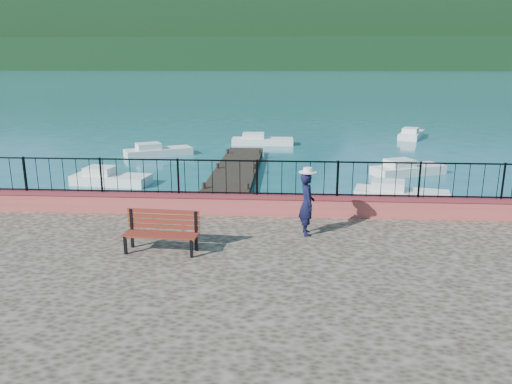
# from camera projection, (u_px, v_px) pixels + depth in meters

# --- Properties ---
(ground) EXTENTS (2000.00, 2000.00, 0.00)m
(ground) POSITION_uv_depth(u_px,v_px,m) (260.00, 319.00, 10.72)
(ground) COLOR #19596B
(ground) RESTS_ON ground
(parapet) EXTENTS (28.00, 0.46, 0.58)m
(parapet) POSITION_uv_depth(u_px,v_px,m) (268.00, 205.00, 13.91)
(parapet) COLOR #C3464F
(parapet) RESTS_ON promenade
(railing) EXTENTS (27.00, 0.05, 0.95)m
(railing) POSITION_uv_depth(u_px,v_px,m) (268.00, 178.00, 13.72)
(railing) COLOR black
(railing) RESTS_ON parapet
(dock) EXTENTS (2.00, 16.00, 0.30)m
(dock) POSITION_uv_depth(u_px,v_px,m) (231.00, 181.00, 22.39)
(dock) COLOR #2D231C
(dock) RESTS_ON ground
(far_forest) EXTENTS (900.00, 60.00, 18.00)m
(far_forest) POSITION_uv_depth(u_px,v_px,m) (289.00, 55.00, 297.89)
(far_forest) COLOR black
(far_forest) RESTS_ON ground
(foothills) EXTENTS (900.00, 120.00, 44.00)m
(foothills) POSITION_uv_depth(u_px,v_px,m) (290.00, 37.00, 352.47)
(foothills) COLOR black
(foothills) RESTS_ON ground
(companion_hill) EXTENTS (448.00, 384.00, 180.00)m
(companion_hill) POSITION_uv_depth(u_px,v_px,m) (494.00, 66.00, 536.97)
(companion_hill) COLOR #142D23
(companion_hill) RESTS_ON ground
(park_bench) EXTENTS (1.71, 0.67, 0.93)m
(park_bench) POSITION_uv_depth(u_px,v_px,m) (162.00, 240.00, 11.20)
(park_bench) COLOR black
(park_bench) RESTS_ON promenade
(person) EXTENTS (0.46, 0.63, 1.57)m
(person) POSITION_uv_depth(u_px,v_px,m) (307.00, 204.00, 12.22)
(person) COLOR black
(person) RESTS_ON promenade
(hat) EXTENTS (0.44, 0.44, 0.12)m
(hat) POSITION_uv_depth(u_px,v_px,m) (308.00, 170.00, 12.00)
(hat) COLOR white
(hat) RESTS_ON person
(boat_0) EXTENTS (3.59, 1.74, 0.80)m
(boat_0) POSITION_uv_depth(u_px,v_px,m) (111.00, 175.00, 22.36)
(boat_0) COLOR white
(boat_0) RESTS_ON ground
(boat_1) EXTENTS (3.81, 2.07, 0.80)m
(boat_1) POSITION_uv_depth(u_px,v_px,m) (402.00, 191.00, 19.70)
(boat_1) COLOR white
(boat_1) RESTS_ON ground
(boat_2) EXTENTS (3.81, 2.68, 0.80)m
(boat_2) POSITION_uv_depth(u_px,v_px,m) (409.00, 166.00, 24.31)
(boat_2) COLOR silver
(boat_2) RESTS_ON ground
(boat_3) EXTENTS (3.98, 3.00, 0.80)m
(boat_3) POSITION_uv_depth(u_px,v_px,m) (158.00, 149.00, 29.10)
(boat_3) COLOR silver
(boat_3) RESTS_ON ground
(boat_4) EXTENTS (4.05, 1.42, 0.80)m
(boat_4) POSITION_uv_depth(u_px,v_px,m) (263.00, 139.00, 32.97)
(boat_4) COLOR silver
(boat_4) RESTS_ON ground
(boat_5) EXTENTS (2.55, 3.81, 0.80)m
(boat_5) POSITION_uv_depth(u_px,v_px,m) (411.00, 132.00, 35.87)
(boat_5) COLOR white
(boat_5) RESTS_ON ground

